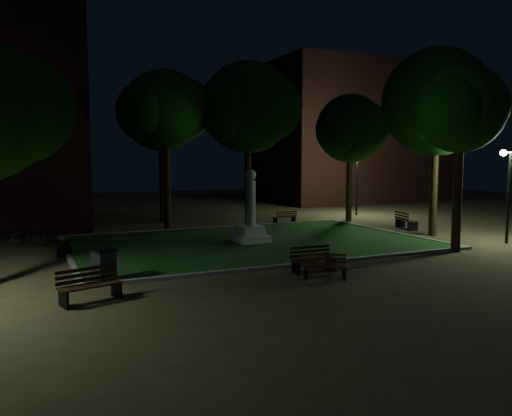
% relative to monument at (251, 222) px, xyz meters
% --- Properties ---
extents(ground, '(80.00, 80.00, 0.00)m').
position_rel_monument_xyz_m(ground, '(0.00, -2.00, -0.96)').
color(ground, '#463625').
extents(lawn, '(15.00, 10.00, 0.08)m').
position_rel_monument_xyz_m(lawn, '(0.00, 0.00, -0.92)').
color(lawn, '#1C3E16').
rests_on(lawn, ground).
extents(lawn_kerb, '(15.40, 10.40, 0.12)m').
position_rel_monument_xyz_m(lawn_kerb, '(0.00, 0.00, -0.90)').
color(lawn_kerb, slate).
rests_on(lawn_kerb, ground).
extents(monument, '(1.40, 1.40, 3.20)m').
position_rel_monument_xyz_m(monument, '(0.00, 0.00, 0.00)').
color(monument, '#ACA69F').
rests_on(monument, lawn).
extents(building_far, '(16.00, 10.00, 12.00)m').
position_rel_monument_xyz_m(building_far, '(18.00, 18.00, 5.04)').
color(building_far, '#451C18').
rests_on(building_far, ground).
extents(tree_north_wl, '(4.86, 3.97, 8.36)m').
position_rel_monument_xyz_m(tree_north_wl, '(-2.17, 5.77, 5.40)').
color(tree_north_wl, black).
rests_on(tree_north_wl, ground).
extents(tree_north_er, '(6.21, 5.07, 9.12)m').
position_rel_monument_xyz_m(tree_north_er, '(2.42, 5.57, 5.62)').
color(tree_north_er, black).
rests_on(tree_north_er, ground).
extents(tree_ne, '(5.03, 4.11, 7.62)m').
position_rel_monument_xyz_m(tree_ne, '(8.94, 5.15, 4.60)').
color(tree_ne, black).
rests_on(tree_ne, ground).
extents(tree_east, '(6.32, 5.16, 9.02)m').
position_rel_monument_xyz_m(tree_east, '(9.14, -1.62, 5.48)').
color(tree_east, black).
rests_on(tree_east, ground).
extents(tree_se, '(4.29, 3.50, 7.46)m').
position_rel_monument_xyz_m(tree_se, '(6.82, -5.27, 4.73)').
color(tree_se, black).
rests_on(tree_se, ground).
extents(tree_far_north, '(5.74, 4.68, 8.88)m').
position_rel_monument_xyz_m(tree_far_north, '(-1.51, 9.30, 5.57)').
color(tree_far_north, black).
rests_on(tree_far_north, ground).
extents(lamppost_se, '(1.18, 0.28, 4.13)m').
position_rel_monument_xyz_m(lamppost_se, '(10.33, -4.74, 1.96)').
color(lamppost_se, black).
rests_on(lamppost_se, ground).
extents(lamppost_nw, '(1.18, 0.28, 4.10)m').
position_rel_monument_xyz_m(lamppost_nw, '(-10.00, 9.04, 1.95)').
color(lamppost_nw, black).
rests_on(lamppost_nw, ground).
extents(lamppost_ne, '(1.18, 0.28, 4.05)m').
position_rel_monument_xyz_m(lamppost_ne, '(11.02, 7.37, 1.92)').
color(lamppost_ne, black).
rests_on(lamppost_ne, ground).
extents(bench_near_left, '(1.52, 0.55, 0.83)m').
position_rel_monument_xyz_m(bench_near_left, '(-0.42, -6.01, -0.56)').
color(bench_near_left, black).
rests_on(bench_near_left, ground).
extents(bench_near_right, '(1.44, 1.01, 0.75)m').
position_rel_monument_xyz_m(bench_near_right, '(-0.57, -7.00, -0.60)').
color(bench_near_right, black).
rests_on(bench_near_right, ground).
extents(bench_west_near, '(1.72, 1.02, 0.89)m').
position_rel_monument_xyz_m(bench_west_near, '(-7.53, -6.66, -0.54)').
color(bench_west_near, black).
rests_on(bench_west_near, ground).
extents(bench_left_side, '(0.63, 1.56, 0.84)m').
position_rel_monument_xyz_m(bench_left_side, '(-7.65, 0.64, -0.56)').
color(bench_left_side, black).
rests_on(bench_left_side, ground).
extents(bench_right_side, '(1.02, 1.77, 0.92)m').
position_rel_monument_xyz_m(bench_right_side, '(9.41, 0.76, -0.52)').
color(bench_right_side, black).
rests_on(bench_right_side, ground).
extents(bench_far_side, '(1.39, 0.53, 0.75)m').
position_rel_monument_xyz_m(bench_far_side, '(4.51, 5.28, -0.60)').
color(bench_far_side, black).
rests_on(bench_far_side, ground).
extents(trash_bin, '(0.81, 0.81, 1.05)m').
position_rel_monument_xyz_m(trash_bin, '(-6.93, -4.79, -0.42)').
color(trash_bin, black).
rests_on(trash_bin, ground).
extents(bicycle, '(1.85, 1.33, 0.93)m').
position_rel_monument_xyz_m(bicycle, '(-8.91, 3.52, -0.49)').
color(bicycle, black).
rests_on(bicycle, ground).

